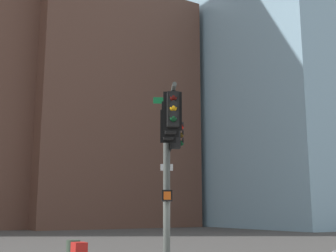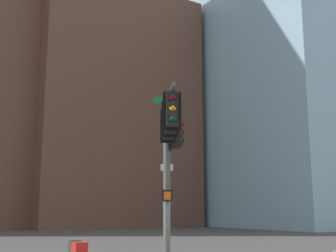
% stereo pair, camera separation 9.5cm
% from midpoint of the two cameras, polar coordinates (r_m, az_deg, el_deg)
% --- Properties ---
extents(signal_pole_assembly, '(2.69, 4.21, 6.43)m').
position_cam_midpoint_polar(signal_pole_assembly, '(15.01, 0.41, -2.38)').
color(signal_pole_assembly, '#4C514C').
rests_on(signal_pole_assembly, ground_plane).
extents(litter_bin, '(0.56, 0.56, 0.95)m').
position_cam_midpoint_polar(litter_bin, '(19.28, -11.94, -15.59)').
color(litter_bin, '#384738').
rests_on(litter_bin, ground_plane).
extents(building_brick_midblock, '(21.31, 16.61, 30.81)m').
position_cam_midpoint_polar(building_brick_midblock, '(61.84, -8.05, 1.72)').
color(building_brick_midblock, brown).
rests_on(building_brick_midblock, ground_plane).
extents(building_brick_farside, '(21.44, 18.52, 53.07)m').
position_cam_midpoint_polar(building_brick_farside, '(83.58, 7.28, 6.29)').
color(building_brick_farside, brown).
rests_on(building_brick_farside, ground_plane).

